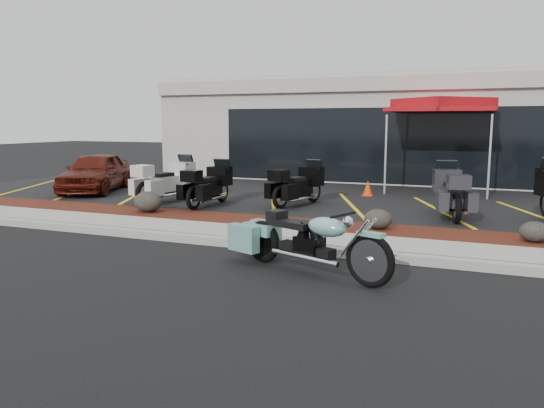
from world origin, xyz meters
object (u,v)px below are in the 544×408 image
at_px(touring_white, 186,177).
at_px(traffic_cone, 368,188).
at_px(parked_car, 95,172).
at_px(popup_canopy, 442,107).
at_px(hero_cruiser, 370,252).

bearing_deg(touring_white, traffic_cone, -51.25).
xyz_separation_m(touring_white, parked_car, (-3.46, 0.33, -0.02)).
bearing_deg(popup_canopy, parked_car, -160.97).
xyz_separation_m(parked_car, popup_canopy, (9.98, 4.21, 2.01)).
height_order(parked_car, traffic_cone, parked_car).
distance_m(traffic_cone, popup_canopy, 3.63).
bearing_deg(traffic_cone, parked_car, -164.89).
distance_m(hero_cruiser, traffic_cone, 8.52).
distance_m(parked_car, popup_canopy, 11.01).
bearing_deg(traffic_cone, popup_canopy, 47.52).
xyz_separation_m(traffic_cone, popup_canopy, (1.84, 2.01, 2.40)).
bearing_deg(touring_white, hero_cruiser, -121.68).
height_order(touring_white, traffic_cone, touring_white).
xyz_separation_m(touring_white, popup_canopy, (6.52, 4.54, 1.99)).
bearing_deg(touring_white, parked_car, 94.82).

